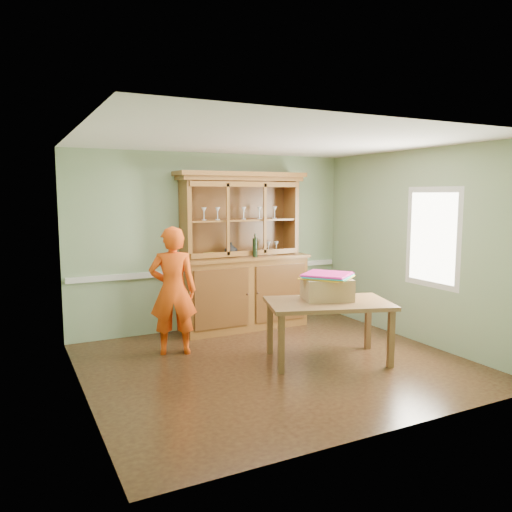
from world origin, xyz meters
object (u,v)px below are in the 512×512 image
china_hutch (242,274)px  dining_table (328,308)px  cardboard_box (327,289)px  person (173,291)px

china_hutch → dining_table: size_ratio=1.41×
china_hutch → dining_table: bearing=-81.3°
dining_table → cardboard_box: bearing=82.8°
dining_table → cardboard_box: size_ratio=2.93×
cardboard_box → person: size_ratio=0.35×
person → dining_table: bearing=164.3°
dining_table → person: (-1.64, 1.13, 0.17)m
china_hutch → cardboard_box: china_hutch is taller
dining_table → china_hutch: bearing=116.8°
china_hutch → cardboard_box: size_ratio=4.12×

